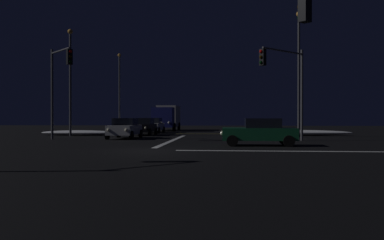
% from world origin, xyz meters
% --- Properties ---
extents(ground, '(120.00, 120.00, 0.10)m').
position_xyz_m(ground, '(0.00, 0.00, -0.05)').
color(ground, black).
extents(stop_line_north, '(0.35, 14.86, 0.01)m').
position_xyz_m(stop_line_north, '(0.00, 8.66, 0.00)').
color(stop_line_north, white).
rests_on(stop_line_north, ground).
extents(centre_line_ns, '(22.00, 0.15, 0.01)m').
position_xyz_m(centre_line_ns, '(0.00, 20.26, 0.00)').
color(centre_line_ns, yellow).
rests_on(centre_line_ns, ground).
extents(crosswalk_bar_east, '(14.86, 0.40, 0.01)m').
position_xyz_m(crosswalk_bar_east, '(8.76, 0.00, 0.00)').
color(crosswalk_bar_east, white).
rests_on(crosswalk_bar_east, ground).
extents(snow_bank_left_curb, '(7.13, 1.50, 0.46)m').
position_xyz_m(snow_bank_left_curb, '(-9.46, 15.62, 0.23)').
color(snow_bank_left_curb, white).
rests_on(snow_bank_left_curb, ground).
extents(snow_bank_right_curb, '(10.94, 1.50, 0.50)m').
position_xyz_m(snow_bank_right_curb, '(9.46, 16.94, 0.25)').
color(snow_bank_right_curb, white).
rests_on(snow_bank_right_curb, ground).
extents(sedan_silver, '(2.02, 4.33, 1.57)m').
position_xyz_m(sedan_silver, '(-3.99, 10.66, 0.80)').
color(sedan_silver, '#B7B7BC').
rests_on(sedan_silver, ground).
extents(sedan_black, '(2.02, 4.33, 1.57)m').
position_xyz_m(sedan_black, '(-3.80, 16.56, 0.80)').
color(sedan_black, black).
rests_on(sedan_black, ground).
extents(sedan_white, '(2.02, 4.33, 1.57)m').
position_xyz_m(sedan_white, '(-3.89, 21.77, 0.80)').
color(sedan_white, silver).
rests_on(sedan_white, ground).
extents(box_truck, '(2.68, 8.28, 3.08)m').
position_xyz_m(box_truck, '(-3.53, 29.50, 1.71)').
color(box_truck, navy).
rests_on(box_truck, ground).
extents(sedan_green_crossing, '(4.33, 2.02, 1.57)m').
position_xyz_m(sedan_green_crossing, '(5.72, 3.72, 0.80)').
color(sedan_green_crossing, '#14512D').
rests_on(sedan_green_crossing, ground).
extents(traffic_signal_ne, '(3.29, 3.29, 6.36)m').
position_xyz_m(traffic_signal_ne, '(7.79, 7.79, 4.39)').
color(traffic_signal_ne, '#4C4C51').
rests_on(traffic_signal_ne, ground).
extents(traffic_signal_se, '(3.04, 3.04, 6.16)m').
position_xyz_m(traffic_signal_se, '(7.88, -7.88, 4.24)').
color(traffic_signal_se, '#4C4C51').
rests_on(traffic_signal_se, ground).
extents(traffic_signal_nw, '(2.54, 2.54, 6.66)m').
position_xyz_m(traffic_signal_nw, '(-8.14, 8.14, 4.52)').
color(traffic_signal_nw, '#4C4C51').
rests_on(traffic_signal_nw, ground).
extents(streetlamp_left_far, '(0.44, 0.44, 9.73)m').
position_xyz_m(streetlamp_left_far, '(-9.76, 30.26, 5.56)').
color(streetlamp_left_far, '#424247').
rests_on(streetlamp_left_far, ground).
extents(streetlamp_left_near, '(0.44, 0.44, 9.31)m').
position_xyz_m(streetlamp_left_near, '(-9.76, 14.26, 5.35)').
color(streetlamp_left_near, '#424247').
rests_on(streetlamp_left_near, ground).
extents(streetlamp_right_near, '(0.44, 0.44, 10.39)m').
position_xyz_m(streetlamp_right_near, '(9.76, 14.26, 5.90)').
color(streetlamp_right_near, '#424247').
rests_on(streetlamp_right_near, ground).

